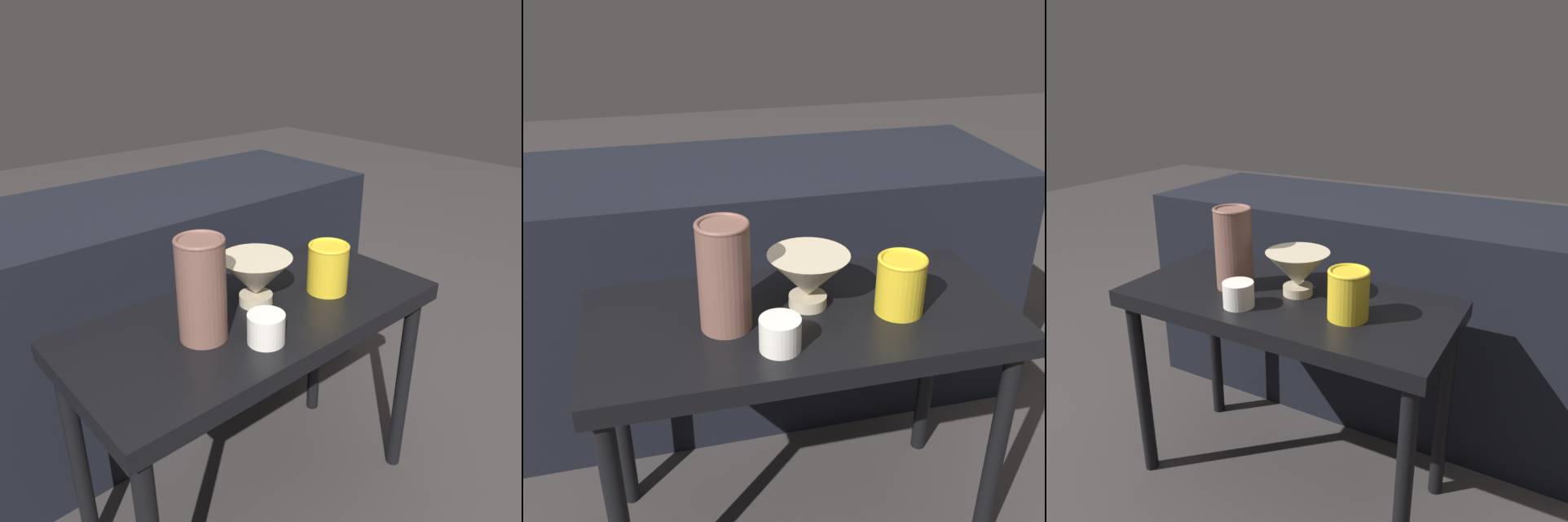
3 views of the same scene
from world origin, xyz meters
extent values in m
plane|color=#383333|center=(0.00, 0.00, 0.00)|extent=(8.00, 8.00, 0.00)
cube|color=black|center=(0.00, 0.00, 0.52)|extent=(0.79, 0.37, 0.04)
cylinder|color=black|center=(0.36, -0.15, 0.25)|extent=(0.04, 0.04, 0.50)
cylinder|color=black|center=(-0.36, 0.15, 0.25)|extent=(0.04, 0.04, 0.50)
cylinder|color=black|center=(0.36, 0.15, 0.25)|extent=(0.04, 0.04, 0.50)
cube|color=black|center=(0.00, 0.52, 0.33)|extent=(1.39, 0.50, 0.66)
cylinder|color=#C1B293|center=(0.02, 0.02, 0.56)|extent=(0.07, 0.07, 0.02)
cone|color=#C1B293|center=(0.02, 0.02, 0.61)|extent=(0.15, 0.15, 0.08)
cylinder|color=brown|center=(-0.14, -0.01, 0.64)|extent=(0.09, 0.09, 0.20)
torus|color=brown|center=(-0.14, -0.01, 0.74)|extent=(0.09, 0.09, 0.01)
cylinder|color=gold|center=(0.18, -0.04, 0.60)|extent=(0.09, 0.09, 0.11)
torus|color=gold|center=(0.18, -0.04, 0.65)|extent=(0.09, 0.09, 0.01)
cylinder|color=silver|center=(-0.06, -0.10, 0.57)|extent=(0.07, 0.07, 0.06)
camera|label=1|loc=(-0.60, -0.70, 1.07)|focal=35.00mm
camera|label=2|loc=(-0.26, -0.93, 1.14)|focal=42.00mm
camera|label=3|loc=(0.58, -0.95, 1.03)|focal=35.00mm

